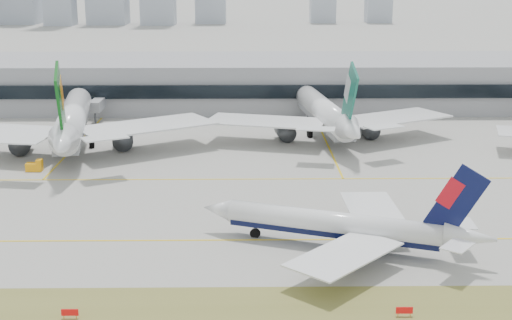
{
  "coord_description": "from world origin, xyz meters",
  "views": [
    {
      "loc": [
        3.31,
        -115.35,
        43.78
      ],
      "look_at": [
        5.09,
        18.0,
        7.5
      ],
      "focal_mm": 50.0,
      "sensor_mm": 36.0,
      "label": 1
    }
  ],
  "objects_px": {
    "widebody_cathay": "(326,114)",
    "terminal": "(236,82)",
    "taxiing_airliner": "(343,226)",
    "widebody_eva": "(72,122)"
  },
  "relations": [
    {
      "from": "widebody_eva",
      "to": "widebody_cathay",
      "type": "height_order",
      "value": "widebody_eva"
    },
    {
      "from": "widebody_eva",
      "to": "widebody_cathay",
      "type": "bearing_deg",
      "value": -88.9
    },
    {
      "from": "taxiing_airliner",
      "to": "terminal",
      "type": "height_order",
      "value": "taxiing_airliner"
    },
    {
      "from": "widebody_eva",
      "to": "terminal",
      "type": "distance_m",
      "value": 70.56
    },
    {
      "from": "taxiing_airliner",
      "to": "terminal",
      "type": "bearing_deg",
      "value": -60.57
    },
    {
      "from": "widebody_eva",
      "to": "widebody_cathay",
      "type": "distance_m",
      "value": 64.85
    },
    {
      "from": "widebody_cathay",
      "to": "terminal",
      "type": "distance_m",
      "value": 52.67
    },
    {
      "from": "widebody_cathay",
      "to": "terminal",
      "type": "bearing_deg",
      "value": 20.34
    },
    {
      "from": "widebody_eva",
      "to": "terminal",
      "type": "bearing_deg",
      "value": -43.37
    },
    {
      "from": "widebody_eva",
      "to": "widebody_cathay",
      "type": "xyz_separation_m",
      "value": [
        63.8,
        11.6,
        -0.55
      ]
    }
  ]
}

